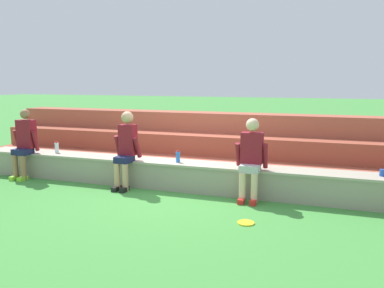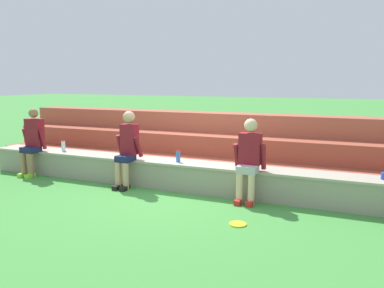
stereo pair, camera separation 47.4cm
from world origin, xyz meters
TOP-DOWN VIEW (x-y plane):
  - ground_plane at (0.00, 0.00)m, footprint 80.00×80.00m
  - stone_seating_wall at (0.00, 0.26)m, footprint 8.63×0.56m
  - brick_bleachers at (0.00, 1.74)m, footprint 9.68×1.78m
  - person_far_left at (-3.27, -0.01)m, footprint 0.55×0.51m
  - person_left_of_center at (-0.93, -0.01)m, footprint 0.49×0.56m
  - person_center at (1.40, 0.00)m, footprint 0.54×0.52m
  - water_bottle_near_right at (-2.71, 0.28)m, footprint 0.08×0.08m
  - water_bottle_mid_right at (0.02, 0.21)m, footprint 0.08×0.08m
  - plastic_cup_right_end at (-3.58, 0.21)m, footprint 0.08×0.08m
  - plastic_cup_middle at (3.43, 0.29)m, footprint 0.09×0.09m
  - frisbee at (1.55, -1.10)m, footprint 0.24×0.24m

SIDE VIEW (x-z plane):
  - ground_plane at x=0.00m, z-range 0.00..0.00m
  - frisbee at x=1.55m, z-range 0.00..0.02m
  - stone_seating_wall at x=0.00m, z-range 0.02..0.53m
  - brick_bleachers at x=0.00m, z-range -0.14..1.13m
  - plastic_cup_right_end at x=-3.58m, z-range 0.51..0.61m
  - plastic_cup_middle at x=3.43m, z-range 0.51..0.61m
  - water_bottle_mid_right at x=0.02m, z-range 0.50..0.72m
  - water_bottle_near_right at x=-2.71m, z-range 0.50..0.73m
  - person_center at x=1.40m, z-range 0.05..1.43m
  - person_far_left at x=-3.27m, z-range 0.05..1.46m
  - person_left_of_center at x=-0.93m, z-range 0.05..1.48m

